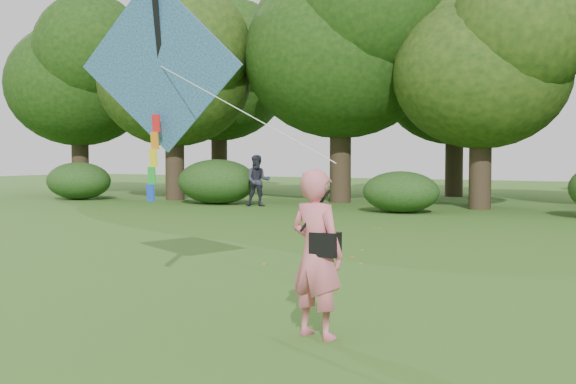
% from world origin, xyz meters
% --- Properties ---
extents(ground, '(100.00, 100.00, 0.00)m').
position_xyz_m(ground, '(0.00, 0.00, 0.00)').
color(ground, '#265114').
rests_on(ground, ground).
extents(man_kite_flyer, '(0.76, 0.59, 1.84)m').
position_xyz_m(man_kite_flyer, '(0.81, 0.61, 0.92)').
color(man_kite_flyer, '#E26A7C').
rests_on(man_kite_flyer, ground).
extents(bystander_left, '(1.20, 1.13, 1.97)m').
position_xyz_m(bystander_left, '(-9.85, 17.40, 0.99)').
color(bystander_left, '#2A2B38').
rests_on(bystander_left, ground).
extents(crossbody_bag, '(0.43, 0.20, 0.72)m').
position_xyz_m(crossbody_bag, '(0.93, 0.58, 1.04)').
color(crossbody_bag, black).
rests_on(crossbody_bag, ground).
extents(flying_kite, '(4.83, 1.99, 3.29)m').
position_xyz_m(flying_kite, '(-2.47, 2.11, 3.26)').
color(flying_kite, '#2837AE').
rests_on(flying_kite, ground).
extents(shrub_band, '(39.15, 3.22, 1.88)m').
position_xyz_m(shrub_band, '(-0.72, 17.60, 0.86)').
color(shrub_band, '#264919').
rests_on(shrub_band, ground).
extents(fallen_leaves, '(9.52, 15.18, 0.01)m').
position_xyz_m(fallen_leaves, '(-0.61, 5.06, 0.01)').
color(fallen_leaves, olive).
rests_on(fallen_leaves, ground).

